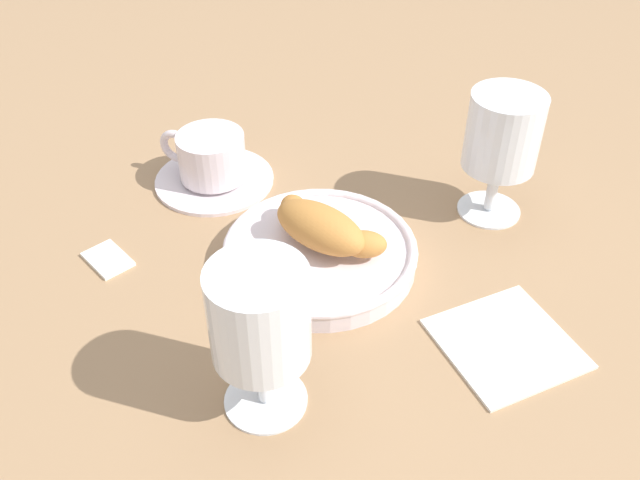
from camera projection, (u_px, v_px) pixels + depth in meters
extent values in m
plane|color=#997551|center=(327.00, 251.00, 0.71)|extent=(2.20, 2.20, 0.00)
cylinder|color=silver|center=(320.00, 256.00, 0.69)|extent=(0.19, 0.19, 0.02)
torus|color=silver|center=(320.00, 248.00, 0.68)|extent=(0.19, 0.19, 0.01)
ellipsoid|color=#BC7A38|center=(320.00, 227.00, 0.67)|extent=(0.11, 0.10, 0.04)
ellipsoid|color=#BC7A38|center=(364.00, 244.00, 0.66)|extent=(0.04, 0.05, 0.03)
ellipsoid|color=#BC7A38|center=(295.00, 211.00, 0.70)|extent=(0.04, 0.03, 0.03)
cylinder|color=silver|center=(214.00, 178.00, 0.80)|extent=(0.14, 0.14, 0.01)
cylinder|color=silver|center=(212.00, 156.00, 0.78)|extent=(0.08, 0.08, 0.05)
cylinder|color=brown|center=(210.00, 139.00, 0.77)|extent=(0.07, 0.07, 0.01)
torus|color=silver|center=(176.00, 146.00, 0.79)|extent=(0.03, 0.04, 0.04)
cylinder|color=white|center=(489.00, 209.00, 0.76)|extent=(0.07, 0.07, 0.01)
cylinder|color=white|center=(493.00, 186.00, 0.74)|extent=(0.01, 0.01, 0.05)
cylinder|color=white|center=(504.00, 131.00, 0.70)|extent=(0.08, 0.08, 0.08)
cylinder|color=#E0CC4C|center=(502.00, 139.00, 0.71)|extent=(0.07, 0.07, 0.06)
cylinder|color=white|center=(266.00, 399.00, 0.57)|extent=(0.07, 0.07, 0.01)
cylinder|color=white|center=(264.00, 375.00, 0.55)|extent=(0.01, 0.01, 0.05)
cylinder|color=white|center=(259.00, 315.00, 0.50)|extent=(0.08, 0.08, 0.08)
cylinder|color=#E0CC4C|center=(260.00, 320.00, 0.51)|extent=(0.07, 0.07, 0.07)
cube|color=white|center=(108.00, 258.00, 0.70)|extent=(0.06, 0.05, 0.01)
cube|color=silver|center=(506.00, 342.00, 0.61)|extent=(0.12, 0.12, 0.01)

